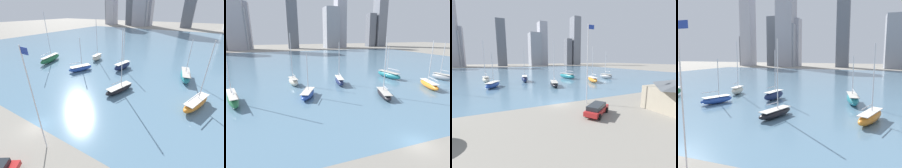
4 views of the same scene
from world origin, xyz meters
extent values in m
plane|color=gray|center=(0.00, 0.00, 0.00)|extent=(500.00, 500.00, 0.00)
cube|color=slate|center=(0.00, 70.00, 0.00)|extent=(180.00, 140.00, 0.00)
cube|color=slate|center=(-51.60, 174.32, 37.32)|extent=(7.55, 14.34, 74.64)
cube|color=#9E9EA8|center=(-47.65, 167.14, 36.10)|extent=(14.97, 15.21, 72.20)
cube|color=#8E939E|center=(-46.78, 167.06, 18.28)|extent=(15.77, 12.65, 36.57)
cube|color=#A8A8B2|center=(-41.02, 173.63, 21.00)|extent=(8.64, 10.48, 41.99)
cube|color=slate|center=(1.05, 169.79, 26.78)|extent=(10.24, 7.71, 53.56)
cube|color=#8E939E|center=(39.76, 165.85, 20.07)|extent=(13.76, 15.95, 40.14)
cube|color=#9E9EA8|center=(50.26, 167.59, 27.12)|extent=(9.87, 13.43, 54.24)
cube|color=slate|center=(89.99, 172.69, 18.35)|extent=(8.33, 10.09, 36.70)
cube|color=slate|center=(101.50, 172.76, 33.64)|extent=(11.00, 14.29, 67.29)
ellipsoid|color=gray|center=(32.04, 24.34, 0.95)|extent=(3.02, 6.40, 1.89)
cube|color=#BCB7AD|center=(32.04, 24.34, 1.85)|extent=(2.48, 5.25, 0.10)
cube|color=#2D2D33|center=(32.04, 24.34, 0.43)|extent=(0.36, 1.12, 0.85)
cylinder|color=silver|center=(31.96, 24.80, 6.65)|extent=(0.18, 0.18, 9.50)
cylinder|color=silver|center=(32.17, 23.67, 3.00)|extent=(0.56, 2.29, 0.14)
ellipsoid|color=#1E757F|center=(17.75, 31.90, 1.03)|extent=(3.96, 10.09, 2.05)
cube|color=#BCB7AD|center=(17.75, 31.90, 2.00)|extent=(3.25, 8.28, 0.10)
cube|color=#2D2D33|center=(17.75, 31.90, 0.46)|extent=(0.45, 1.77, 0.92)
cylinder|color=silver|center=(17.63, 32.62, 6.16)|extent=(0.18, 0.18, 8.23)
cylinder|color=silver|center=(18.04, 30.19, 3.15)|extent=(0.96, 4.90, 0.14)
ellipsoid|color=beige|center=(-12.48, 33.62, 1.00)|extent=(3.03, 6.29, 1.99)
cube|color=#BCB7AD|center=(-12.48, 33.62, 1.94)|extent=(2.48, 5.16, 0.10)
cube|color=#2D2D33|center=(-12.48, 33.62, 0.45)|extent=(0.33, 1.10, 0.90)
cylinder|color=silver|center=(-12.56, 34.06, 8.04)|extent=(0.18, 0.18, 12.10)
cylinder|color=silver|center=(-12.30, 32.44, 3.09)|extent=(0.66, 3.26, 0.14)
ellipsoid|color=#19234C|center=(-0.09, 29.91, 1.05)|extent=(3.29, 7.68, 2.09)
cube|color=silver|center=(-0.09, 29.91, 2.05)|extent=(2.70, 6.29, 0.10)
cube|color=#2D2D33|center=(-0.09, 29.91, 0.47)|extent=(0.39, 1.35, 0.94)
cylinder|color=silver|center=(0.00, 30.46, 6.92)|extent=(0.18, 0.18, 9.65)
cylinder|color=silver|center=(-0.28, 28.85, 3.20)|extent=(0.71, 3.24, 0.14)
ellipsoid|color=#284CA8|center=(-10.44, 22.23, 0.79)|extent=(5.15, 7.60, 1.58)
cube|color=silver|center=(-10.44, 22.23, 1.54)|extent=(4.23, 6.23, 0.10)
cube|color=#2D2D33|center=(-10.44, 22.23, 0.36)|extent=(0.70, 1.26, 0.71)
cylinder|color=silver|center=(-10.21, 22.73, 5.64)|extent=(0.18, 0.18, 8.12)
cylinder|color=silver|center=(-11.00, 21.02, 2.69)|extent=(1.71, 3.49, 0.14)
ellipsoid|color=#236B3D|center=(-25.55, 23.46, 1.10)|extent=(4.79, 10.54, 2.20)
cube|color=#BCB7AD|center=(-25.55, 23.46, 2.15)|extent=(3.93, 8.65, 0.10)
cube|color=#2D2D33|center=(-25.55, 23.46, 0.50)|extent=(0.67, 1.84, 0.99)
cylinder|color=silver|center=(-25.03, 21.66, 3.30)|extent=(1.62, 5.14, 0.14)
ellipsoid|color=orange|center=(21.24, 18.84, 0.90)|extent=(4.95, 9.03, 1.78)
cube|color=silver|center=(21.24, 18.84, 1.74)|extent=(4.06, 7.41, 0.10)
cube|color=#2D2D33|center=(21.24, 18.84, 0.41)|extent=(0.69, 1.55, 0.80)
cylinder|color=silver|center=(21.47, 19.46, 7.10)|extent=(0.18, 0.18, 10.62)
cylinder|color=silver|center=(20.70, 17.31, 2.89)|extent=(1.68, 4.35, 0.14)
ellipsoid|color=black|center=(5.93, 16.71, 0.73)|extent=(4.44, 8.25, 1.45)
cube|color=#BCB7AD|center=(5.93, 16.71, 1.41)|extent=(3.64, 6.77, 0.10)
cube|color=#2D2D33|center=(5.93, 16.71, 0.33)|extent=(0.57, 1.42, 0.65)
cylinder|color=silver|center=(6.10, 17.28, 7.38)|extent=(0.18, 0.18, 11.85)
cylinder|color=silver|center=(5.67, 15.87, 2.56)|extent=(0.99, 2.85, 0.14)
camera|label=1|loc=(19.73, -9.69, 16.73)|focal=24.00mm
camera|label=2|loc=(-16.33, -15.18, 13.75)|focal=28.00mm
camera|label=3|loc=(-10.18, -23.79, 7.85)|focal=24.00mm
camera|label=4|loc=(20.31, -16.83, 10.73)|focal=35.00mm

